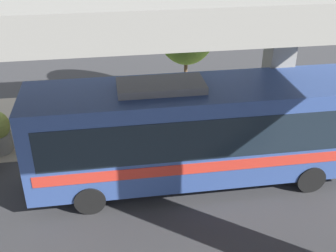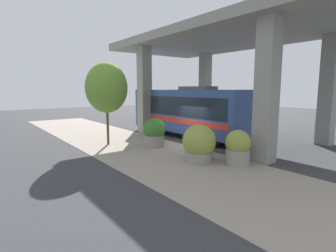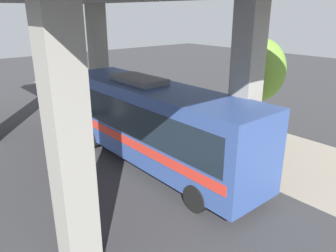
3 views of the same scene
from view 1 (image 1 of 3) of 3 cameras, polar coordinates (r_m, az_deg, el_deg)
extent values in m
plane|color=#38383A|center=(16.83, -5.38, -3.60)|extent=(80.00, 80.00, 0.00)
cube|color=gray|center=(19.43, -6.01, 1.12)|extent=(6.00, 40.00, 0.02)
cube|color=gray|center=(16.02, 14.69, 7.93)|extent=(0.90, 0.90, 7.05)
cube|color=#334C8C|center=(14.20, 3.49, -0.58)|extent=(2.64, 11.00, 3.16)
cube|color=#19232D|center=(14.01, 3.53, 0.77)|extent=(2.68, 10.12, 1.39)
cube|color=red|center=(14.52, 3.41, -2.75)|extent=(2.68, 10.45, 0.38)
cube|color=slate|center=(13.27, -0.97, 5.47)|extent=(1.32, 2.75, 0.24)
cylinder|color=black|center=(17.10, 15.19, -2.05)|extent=(0.28, 1.00, 1.00)
cylinder|color=black|center=(15.26, 18.70, -6.73)|extent=(0.28, 1.00, 1.00)
cylinder|color=black|center=(15.80, -10.46, -4.21)|extent=(0.28, 1.00, 1.00)
cylinder|color=black|center=(13.78, -10.53, -9.77)|extent=(0.28, 1.00, 1.00)
cylinder|color=#B21919|center=(17.26, 2.13, -1.03)|extent=(0.25, 0.25, 0.81)
sphere|color=#B21919|center=(17.02, 2.16, 0.38)|extent=(0.24, 0.24, 0.24)
cylinder|color=#B21919|center=(17.36, 2.02, -0.37)|extent=(0.15, 0.11, 0.11)
cylinder|color=#B21919|center=(17.04, 2.25, -0.98)|extent=(0.15, 0.11, 0.11)
cylinder|color=gray|center=(17.35, -12.61, -1.99)|extent=(0.96, 0.96, 0.61)
sphere|color=olive|center=(17.04, -12.83, -0.15)|extent=(1.21, 1.21, 1.21)
sphere|color=#993F8C|center=(17.04, -13.10, -0.95)|extent=(0.34, 0.34, 0.34)
cylinder|color=gray|center=(18.71, -16.95, -0.21)|extent=(1.29, 1.29, 0.60)
sphere|color=olive|center=(18.37, -17.29, 1.88)|extent=(1.69, 1.69, 1.69)
sphere|color=orange|center=(18.37, -17.61, 0.83)|extent=(0.45, 0.45, 0.45)
cylinder|color=gray|center=(18.32, -3.82, 0.69)|extent=(1.26, 1.26, 0.75)
sphere|color=#38722D|center=(17.97, -3.90, 2.83)|extent=(1.40, 1.40, 1.40)
sphere|color=#993F8C|center=(17.92, -4.23, 1.98)|extent=(0.44, 0.44, 0.44)
cylinder|color=brown|center=(20.02, 2.40, 6.70)|extent=(0.16, 0.16, 2.92)
ellipsoid|color=olive|center=(19.28, 2.53, 12.97)|extent=(2.69, 2.69, 3.23)
camera|label=2|loc=(28.65, -35.07, 13.06)|focal=28.00mm
camera|label=3|loc=(14.19, 63.92, 2.84)|focal=35.00mm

